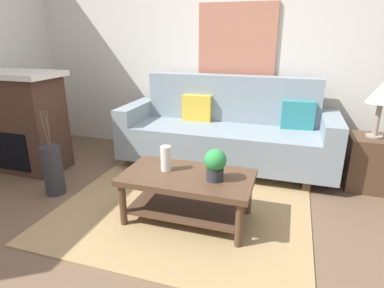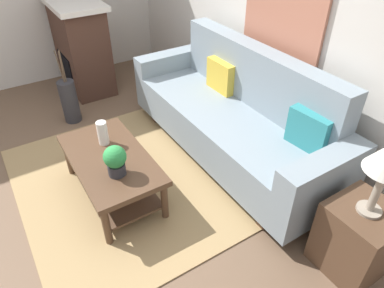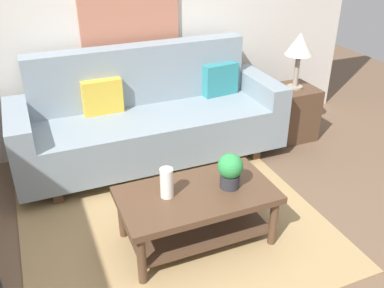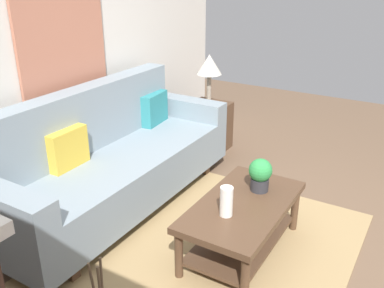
{
  "view_description": "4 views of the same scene",
  "coord_description": "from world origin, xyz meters",
  "px_view_note": "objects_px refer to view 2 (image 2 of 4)",
  "views": [
    {
      "loc": [
        0.87,
        -2.03,
        1.55
      ],
      "look_at": [
        -0.08,
        0.93,
        0.47
      ],
      "focal_mm": 29.68,
      "sensor_mm": 36.0,
      "label": 1
    },
    {
      "loc": [
        2.41,
        -0.36,
        2.26
      ],
      "look_at": [
        0.37,
        0.93,
        0.48
      ],
      "focal_mm": 32.54,
      "sensor_mm": 36.0,
      "label": 2
    },
    {
      "loc": [
        -0.89,
        -1.98,
        2.14
      ],
      "look_at": [
        0.28,
        0.81,
        0.51
      ],
      "focal_mm": 39.88,
      "sensor_mm": 36.0,
      "label": 3
    },
    {
      "loc": [
        -2.41,
        -0.78,
        2.04
      ],
      "look_at": [
        0.31,
        0.85,
        0.7
      ],
      "focal_mm": 39.63,
      "sensor_mm": 36.0,
      "label": 4
    }
  ],
  "objects_px": {
    "throw_pillow_mustard": "(221,76)",
    "potted_plant_tabletop": "(115,160)",
    "throw_pillow_teal": "(309,130)",
    "side_table": "(356,238)",
    "tabletop_vase": "(103,133)",
    "fireplace": "(81,46)",
    "couch": "(234,117)",
    "framed_painting": "(284,3)",
    "coffee_table": "(111,167)",
    "floor_vase": "(70,102)"
  },
  "relations": [
    {
      "from": "throw_pillow_mustard",
      "to": "potted_plant_tabletop",
      "type": "bearing_deg",
      "value": -67.82
    },
    {
      "from": "throw_pillow_mustard",
      "to": "framed_painting",
      "type": "xyz_separation_m",
      "value": [
        0.4,
        0.34,
        0.77
      ]
    },
    {
      "from": "throw_pillow_mustard",
      "to": "coffee_table",
      "type": "xyz_separation_m",
      "value": [
        0.34,
        -1.4,
        -0.37
      ]
    },
    {
      "from": "couch",
      "to": "side_table",
      "type": "height_order",
      "value": "couch"
    },
    {
      "from": "couch",
      "to": "side_table",
      "type": "bearing_deg",
      "value": -3.81
    },
    {
      "from": "throw_pillow_teal",
      "to": "side_table",
      "type": "height_order",
      "value": "throw_pillow_teal"
    },
    {
      "from": "side_table",
      "to": "floor_vase",
      "type": "height_order",
      "value": "side_table"
    },
    {
      "from": "throw_pillow_teal",
      "to": "side_table",
      "type": "xyz_separation_m",
      "value": [
        0.75,
        -0.23,
        -0.4
      ]
    },
    {
      "from": "throw_pillow_teal",
      "to": "framed_painting",
      "type": "distance_m",
      "value": 1.16
    },
    {
      "from": "couch",
      "to": "side_table",
      "type": "relative_size",
      "value": 4.46
    },
    {
      "from": "tabletop_vase",
      "to": "potted_plant_tabletop",
      "type": "distance_m",
      "value": 0.45
    },
    {
      "from": "throw_pillow_mustard",
      "to": "framed_painting",
      "type": "bearing_deg",
      "value": 40.57
    },
    {
      "from": "coffee_table",
      "to": "framed_painting",
      "type": "bearing_deg",
      "value": 88.09
    },
    {
      "from": "couch",
      "to": "floor_vase",
      "type": "height_order",
      "value": "couch"
    },
    {
      "from": "throw_pillow_mustard",
      "to": "side_table",
      "type": "distance_m",
      "value": 2.0
    },
    {
      "from": "throw_pillow_mustard",
      "to": "potted_plant_tabletop",
      "type": "distance_m",
      "value": 1.55
    },
    {
      "from": "floor_vase",
      "to": "framed_painting",
      "type": "height_order",
      "value": "framed_painting"
    },
    {
      "from": "couch",
      "to": "coffee_table",
      "type": "height_order",
      "value": "couch"
    },
    {
      "from": "coffee_table",
      "to": "side_table",
      "type": "distance_m",
      "value": 1.99
    },
    {
      "from": "throw_pillow_mustard",
      "to": "tabletop_vase",
      "type": "distance_m",
      "value": 1.38
    },
    {
      "from": "throw_pillow_mustard",
      "to": "side_table",
      "type": "relative_size",
      "value": 0.64
    },
    {
      "from": "coffee_table",
      "to": "potted_plant_tabletop",
      "type": "relative_size",
      "value": 4.2
    },
    {
      "from": "coffee_table",
      "to": "side_table",
      "type": "bearing_deg",
      "value": 36.19
    },
    {
      "from": "side_table",
      "to": "framed_painting",
      "type": "bearing_deg",
      "value": 159.85
    },
    {
      "from": "throw_pillow_mustard",
      "to": "potted_plant_tabletop",
      "type": "relative_size",
      "value": 1.37
    },
    {
      "from": "side_table",
      "to": "potted_plant_tabletop",
      "type": "bearing_deg",
      "value": -138.66
    },
    {
      "from": "potted_plant_tabletop",
      "to": "fireplace",
      "type": "height_order",
      "value": "fireplace"
    },
    {
      "from": "coffee_table",
      "to": "fireplace",
      "type": "relative_size",
      "value": 0.95
    },
    {
      "from": "couch",
      "to": "side_table",
      "type": "distance_m",
      "value": 1.56
    },
    {
      "from": "throw_pillow_teal",
      "to": "potted_plant_tabletop",
      "type": "height_order",
      "value": "throw_pillow_teal"
    },
    {
      "from": "throw_pillow_mustard",
      "to": "throw_pillow_teal",
      "type": "height_order",
      "value": "same"
    },
    {
      "from": "throw_pillow_mustard",
      "to": "couch",
      "type": "bearing_deg",
      "value": -17.29
    },
    {
      "from": "tabletop_vase",
      "to": "framed_painting",
      "type": "xyz_separation_m",
      "value": [
        0.27,
        1.71,
        0.91
      ]
    },
    {
      "from": "throw_pillow_mustard",
      "to": "coffee_table",
      "type": "bearing_deg",
      "value": -76.36
    },
    {
      "from": "fireplace",
      "to": "floor_vase",
      "type": "height_order",
      "value": "fireplace"
    },
    {
      "from": "throw_pillow_mustard",
      "to": "coffee_table",
      "type": "height_order",
      "value": "throw_pillow_mustard"
    },
    {
      "from": "tabletop_vase",
      "to": "fireplace",
      "type": "xyz_separation_m",
      "value": [
        -1.99,
        0.46,
        0.05
      ]
    },
    {
      "from": "throw_pillow_mustard",
      "to": "coffee_table",
      "type": "distance_m",
      "value": 1.49
    },
    {
      "from": "tabletop_vase",
      "to": "throw_pillow_mustard",
      "type": "bearing_deg",
      "value": 95.54
    },
    {
      "from": "couch",
      "to": "framed_painting",
      "type": "distance_m",
      "value": 1.12
    },
    {
      "from": "couch",
      "to": "throw_pillow_mustard",
      "type": "distance_m",
      "value": 0.49
    },
    {
      "from": "coffee_table",
      "to": "tabletop_vase",
      "type": "bearing_deg",
      "value": 170.08
    },
    {
      "from": "couch",
      "to": "framed_painting",
      "type": "xyz_separation_m",
      "value": [
        -0.0,
        0.46,
        1.02
      ]
    },
    {
      "from": "fireplace",
      "to": "floor_vase",
      "type": "bearing_deg",
      "value": -30.6
    },
    {
      "from": "couch",
      "to": "throw_pillow_mustard",
      "type": "relative_size",
      "value": 6.93
    },
    {
      "from": "throw_pillow_teal",
      "to": "coffee_table",
      "type": "height_order",
      "value": "throw_pillow_teal"
    },
    {
      "from": "throw_pillow_mustard",
      "to": "framed_painting",
      "type": "distance_m",
      "value": 0.93
    },
    {
      "from": "throw_pillow_mustard",
      "to": "floor_vase",
      "type": "height_order",
      "value": "throw_pillow_mustard"
    },
    {
      "from": "tabletop_vase",
      "to": "fireplace",
      "type": "relative_size",
      "value": 0.19
    },
    {
      "from": "throw_pillow_teal",
      "to": "side_table",
      "type": "bearing_deg",
      "value": -16.82
    }
  ]
}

